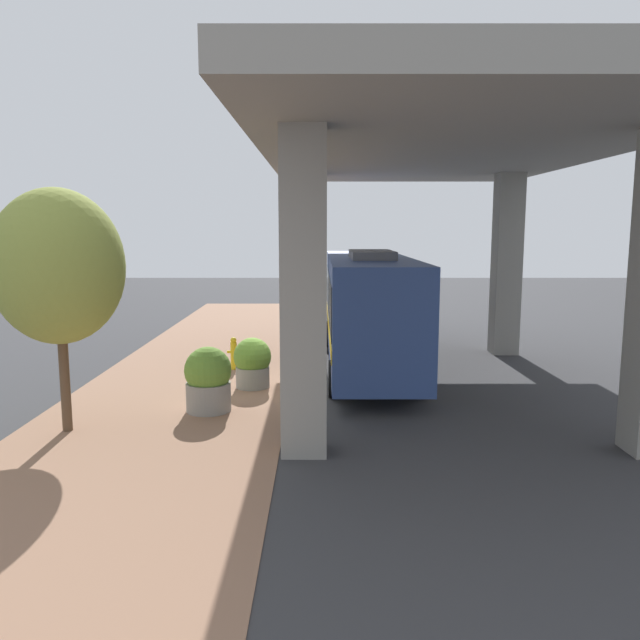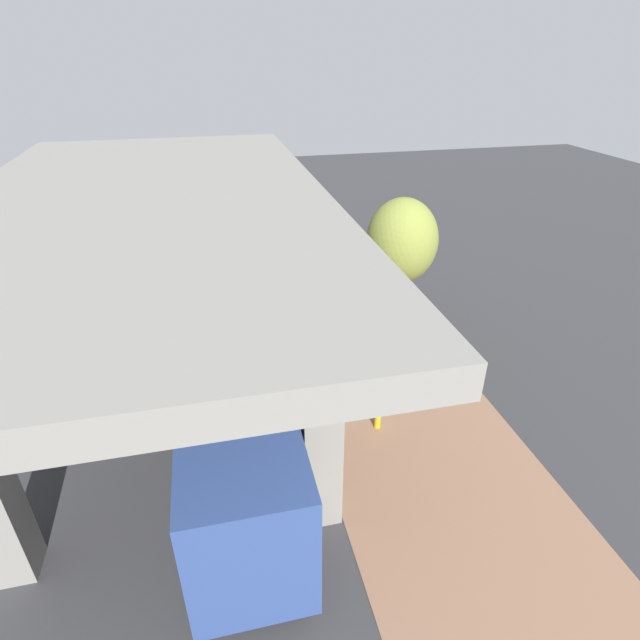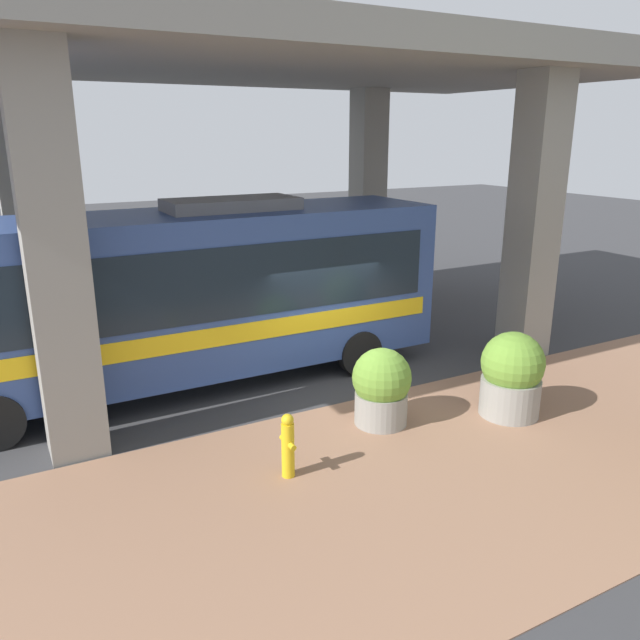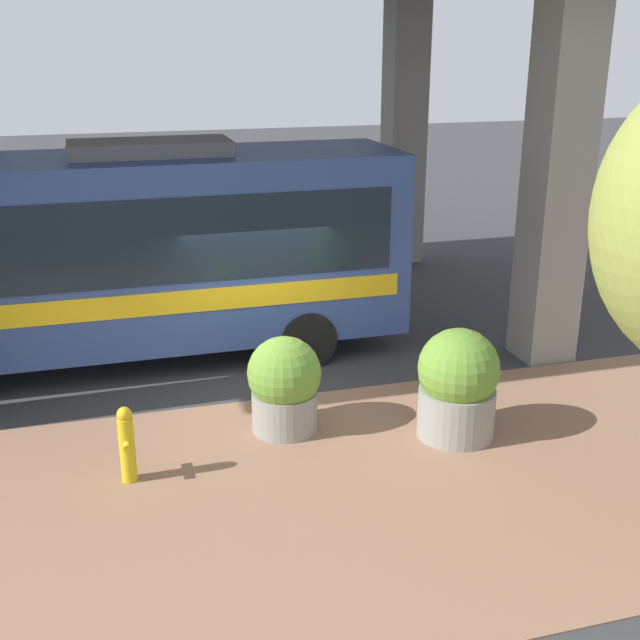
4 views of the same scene
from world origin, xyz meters
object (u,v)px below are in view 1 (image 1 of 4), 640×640
Objects in this scene: planter_front at (206,380)px; street_tree_near at (56,267)px; planter_middle at (251,363)px; fire_hydrant at (232,353)px; bus at (366,305)px.

street_tree_near is at bearing -152.29° from planter_front.
fire_hydrant is at bearing 110.47° from planter_middle.
bus is 6.59m from planter_front.
fire_hydrant is 0.20× the size of street_tree_near.
planter_middle is (0.84, 2.33, -0.08)m from planter_front.
planter_front is at bearing -109.91° from planter_middle.
planter_front is 2.48m from planter_middle.
bus is 4.48m from planter_middle.
fire_hydrant is 0.65× the size of planter_front.
bus is 1.98× the size of street_tree_near.
bus reaches higher than planter_front.
street_tree_near is (-2.89, -6.14, 3.14)m from fire_hydrant.
planter_middle is at bearing 70.09° from planter_front.
bus is 9.73m from street_tree_near.
planter_front is at bearing -89.88° from fire_hydrant.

